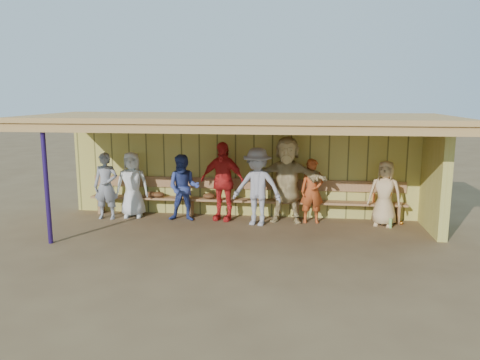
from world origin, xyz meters
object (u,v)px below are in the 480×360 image
(player_f, at_px, (287,180))
(bench, at_px, (244,196))
(player_b, at_px, (132,185))
(player_c, at_px, (184,188))
(player_h, at_px, (385,193))
(player_e, at_px, (257,187))
(player_g, at_px, (312,191))
(player_d, at_px, (222,181))
(player_a, at_px, (106,186))

(player_f, height_order, bench, player_f)
(player_b, relative_size, player_c, 1.01)
(player_f, relative_size, player_h, 1.35)
(player_e, distance_m, player_f, 0.74)
(player_b, height_order, player_g, player_b)
(bench, bearing_deg, player_c, -159.86)
(player_c, relative_size, bench, 0.21)
(player_d, height_order, bench, player_d)
(player_e, bearing_deg, player_a, -167.60)
(player_e, height_order, player_h, player_e)
(player_c, height_order, player_d, player_d)
(player_c, relative_size, player_e, 0.89)
(player_b, distance_m, player_d, 2.21)
(player_g, relative_size, bench, 0.20)
(player_a, height_order, player_f, player_f)
(player_d, xyz_separation_m, player_f, (1.50, -0.01, 0.07))
(player_g, relative_size, player_h, 1.00)
(player_a, xyz_separation_m, player_c, (1.87, 0.07, -0.01))
(player_f, xyz_separation_m, player_g, (0.59, 0.01, -0.26))
(player_f, distance_m, player_h, 2.21)
(player_b, xyz_separation_m, bench, (2.68, 0.31, -0.27))
(player_a, relative_size, player_d, 0.86)
(player_b, bearing_deg, player_c, -18.24)
(player_b, distance_m, player_c, 1.33)
(player_g, bearing_deg, player_e, -169.65)
(player_a, distance_m, player_b, 0.61)
(player_b, xyz_separation_m, player_e, (3.05, -0.35, 0.09))
(player_e, bearing_deg, player_b, -172.77)
(player_a, distance_m, player_h, 6.46)
(player_b, distance_m, player_f, 3.71)
(player_b, height_order, player_f, player_f)
(player_b, xyz_separation_m, player_d, (2.20, 0.00, 0.13))
(player_c, relative_size, player_f, 0.78)
(player_d, bearing_deg, player_a, -161.40)
(player_a, bearing_deg, bench, 8.06)
(player_e, height_order, bench, player_e)
(player_b, bearing_deg, player_h, -10.33)
(player_b, bearing_deg, player_e, -16.39)
(player_a, xyz_separation_m, player_f, (4.26, 0.25, 0.20))
(player_d, distance_m, player_e, 0.92)
(player_b, height_order, player_h, player_b)
(player_a, distance_m, player_d, 2.77)
(player_b, bearing_deg, bench, -3.38)
(player_c, relative_size, player_g, 1.05)
(player_a, relative_size, player_e, 0.90)
(player_b, relative_size, player_d, 0.86)
(player_e, bearing_deg, player_d, 171.48)
(player_a, distance_m, player_c, 1.87)
(player_b, distance_m, player_h, 5.91)
(player_h, bearing_deg, player_f, -162.67)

